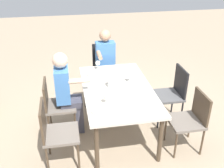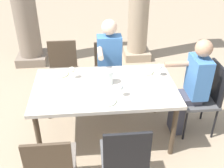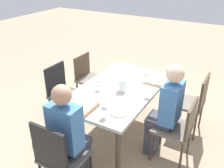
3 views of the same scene
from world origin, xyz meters
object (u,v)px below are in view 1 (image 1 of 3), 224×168
Objects in this scene: chair_mid_north at (55,103)px; diner_woman_green at (106,63)px; plate_0 at (100,110)px; plate_2 at (93,73)px; wine_glass_1 at (130,75)px; plate_1 at (139,86)px; water_pitcher at (112,82)px; wine_glass_0 at (106,96)px; wine_glass_2 at (98,63)px; dining_table at (118,92)px; chair_head_east at (104,66)px; chair_west_south at (191,117)px; chair_mid_south at (173,91)px; diner_man_white at (67,91)px; chair_west_north at (54,131)px.

diner_woman_green reaches higher than chair_mid_north.
plate_0 is 1.00× the size of plate_2.
plate_1 is at bearing -148.64° from wine_glass_1.
plate_1 is 0.40m from water_pitcher.
wine_glass_2 reaches higher than wine_glass_0.
chair_mid_north is at bearing 82.15° from dining_table.
chair_head_east reaches higher than wine_glass_1.
chair_west_south is 1.21m from wine_glass_0.
chair_head_east is 0.68m from wine_glass_2.
plate_1 is at bearing -55.42° from wine_glass_0.
wine_glass_1 reaches higher than chair_west_south.
chair_head_east is 0.81m from plate_2.
plate_0 is (-0.67, 1.25, 0.22)m from chair_mid_south.
diner_woman_green is at bearing -11.51° from plate_0.
diner_man_white is at bearing 134.48° from plate_2.
diner_man_white is (0.12, 0.72, 0.02)m from dining_table.
chair_west_south is 1.65m from plate_2.
water_pitcher is at bearing 111.94° from wine_glass_1.
water_pitcher is (-1.02, 0.07, 0.13)m from diner_woman_green.
water_pitcher is (-1.22, 0.07, 0.28)m from chair_head_east.
plate_1 is (-0.00, -0.32, 0.08)m from dining_table.
wine_glass_2 is 0.93× the size of water_pitcher.
water_pitcher is at bearing 176.65° from chair_head_east.
diner_woman_green is (1.63, -0.91, 0.16)m from chair_west_north.
diner_woman_green is (0.94, 0.92, 0.16)m from chair_mid_south.
plate_0 is (-1.62, 0.33, 0.06)m from diner_woman_green.
chair_mid_north is at bearing 89.11° from diner_man_white.
chair_mid_south is at bearing -90.00° from chair_mid_north.
wine_glass_0 is at bearing 148.55° from dining_table.
wine_glass_0 is (-1.64, 0.23, 0.31)m from chair_head_east.
diner_woman_green is at bearing -3.83° from water_pitcher.
diner_man_white is at bearing 80.33° from dining_table.
chair_west_south is at bearing -121.75° from water_pitcher.
diner_man_white is at bearing 147.91° from chair_head_east.
wine_glass_1 is (-1.10, -0.22, 0.31)m from chair_head_east.
chair_west_north is at bearing 150.63° from plate_2.
dining_table is 1.30× the size of diner_man_white.
water_pitcher is at bearing 58.25° from chair_west_south.
diner_woman_green reaches higher than chair_head_east.
wine_glass_2 is at bearing 152.90° from diner_woman_green.
wine_glass_0 reaches higher than chair_mid_north.
chair_head_east is (1.83, -0.91, 0.01)m from chair_west_north.
plate_1 is at bearing -95.89° from chair_mid_north.
plate_0 is 1.25m from wine_glass_2.
plate_2 is (1.08, -0.04, -0.00)m from plate_0.
chair_west_north is at bearing 104.87° from wine_glass_0.
chair_west_south is at bearing -136.23° from wine_glass_1.
chair_mid_south is 0.71× the size of diner_man_white.
wine_glass_0 is at bearing 171.01° from diner_woman_green.
chair_head_east is 4.12× the size of plate_2.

